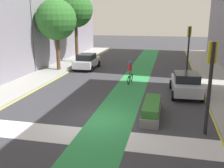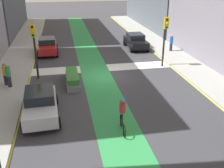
{
  "view_description": "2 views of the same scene",
  "coord_description": "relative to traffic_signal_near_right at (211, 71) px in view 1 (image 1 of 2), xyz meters",
  "views": [
    {
      "loc": [
        3.46,
        -12.19,
        5.31
      ],
      "look_at": [
        -0.05,
        3.69,
        1.0
      ],
      "focal_mm": 41.25,
      "sensor_mm": 36.0,
      "label": 1
    },
    {
      "loc": [
        3.29,
        19.75,
        7.7
      ],
      "look_at": [
        0.29,
        4.04,
        0.99
      ],
      "focal_mm": 42.83,
      "sensor_mm": 36.0,
      "label": 2
    }
  ],
  "objects": [
    {
      "name": "car_white_left_far",
      "position": [
        -10.06,
        13.29,
        -2.18
      ],
      "size": [
        2.11,
        4.24,
        1.57
      ],
      "color": "silver",
      "rests_on": "ground_plane"
    },
    {
      "name": "crosswalk_band",
      "position": [
        -5.32,
        -1.59,
        -2.98
      ],
      "size": [
        12.0,
        1.8,
        0.01
      ],
      "primitive_type": "cube",
      "color": "silver",
      "rests_on": "ground_plane"
    },
    {
      "name": "cyclist_in_lane",
      "position": [
        -4.83,
        8.42,
        -2.01
      ],
      "size": [
        0.32,
        1.73,
        1.86
      ],
      "color": "black",
      "rests_on": "ground_plane"
    },
    {
      "name": "median_planter",
      "position": [
        -2.59,
        1.51,
        -2.58
      ],
      "size": [
        0.93,
        3.43,
        0.85
      ],
      "color": "slate",
      "rests_on": "ground_plane"
    },
    {
      "name": "bike_lane_paint",
      "position": [
        -4.59,
        0.41,
        -2.98
      ],
      "size": [
        2.4,
        60.0,
        0.01
      ],
      "primitive_type": "cube",
      "color": "#2D8C47",
      "rests_on": "ground_plane"
    },
    {
      "name": "street_tree_far",
      "position": [
        -12.28,
        16.43,
        2.98
      ],
      "size": [
        3.9,
        3.9,
        7.8
      ],
      "color": "brown",
      "rests_on": "sidewalk_left"
    },
    {
      "name": "traffic_signal_near_right",
      "position": [
        0.0,
        0.0,
        0.0
      ],
      "size": [
        0.35,
        0.52,
        4.25
      ],
      "color": "black",
      "rests_on": "ground_plane"
    },
    {
      "name": "car_silver_right_far",
      "position": [
        -0.57,
        6.1,
        -2.18
      ],
      "size": [
        2.19,
        4.28,
        1.57
      ],
      "color": "#B2B7BF",
      "rests_on": "ground_plane"
    },
    {
      "name": "curb_stripe_right",
      "position": [
        0.68,
        0.41,
        -2.98
      ],
      "size": [
        0.16,
        60.0,
        0.01
      ],
      "primitive_type": "cube",
      "color": "yellow",
      "rests_on": "ground_plane"
    },
    {
      "name": "traffic_signal_far_right",
      "position": [
        -0.05,
        13.88,
        0.08
      ],
      "size": [
        0.35,
        0.52,
        4.38
      ],
      "color": "black",
      "rests_on": "ground_plane"
    },
    {
      "name": "ground_plane",
      "position": [
        -5.32,
        0.41,
        -2.98
      ],
      "size": [
        120.0,
        120.0,
        0.0
      ],
      "primitive_type": "plane",
      "color": "#38383D"
    },
    {
      "name": "street_tree_near",
      "position": [
        -12.48,
        11.67,
        1.97
      ],
      "size": [
        3.87,
        3.87,
        6.77
      ],
      "color": "brown",
      "rests_on": "sidewalk_left"
    }
  ]
}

